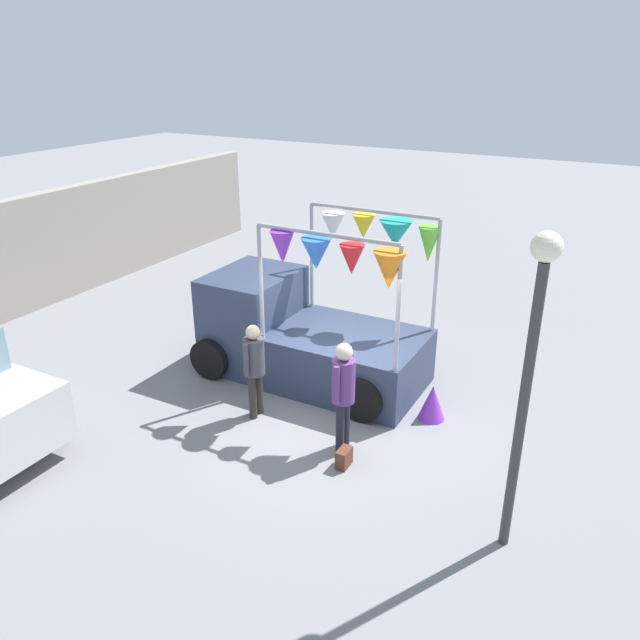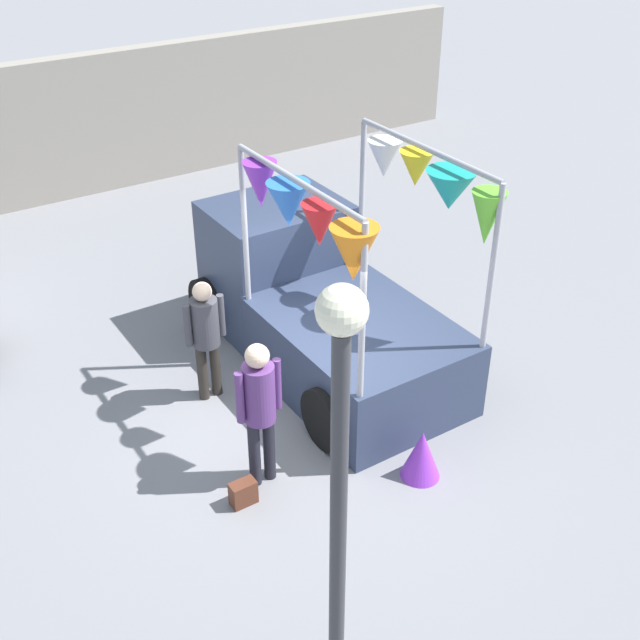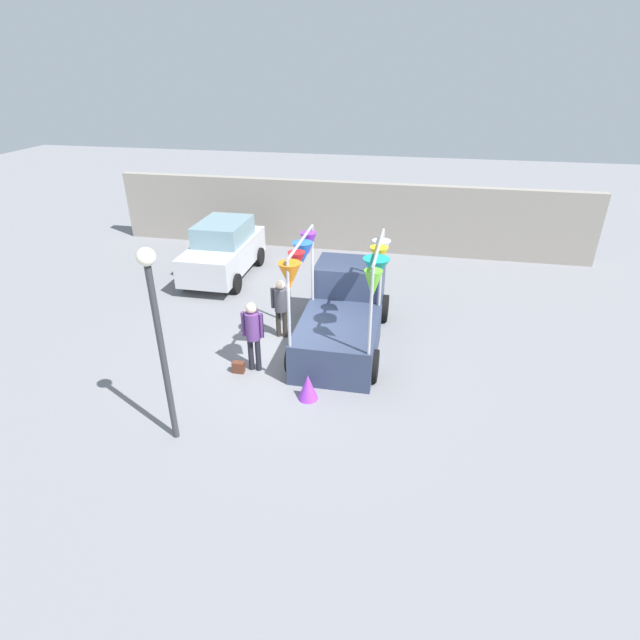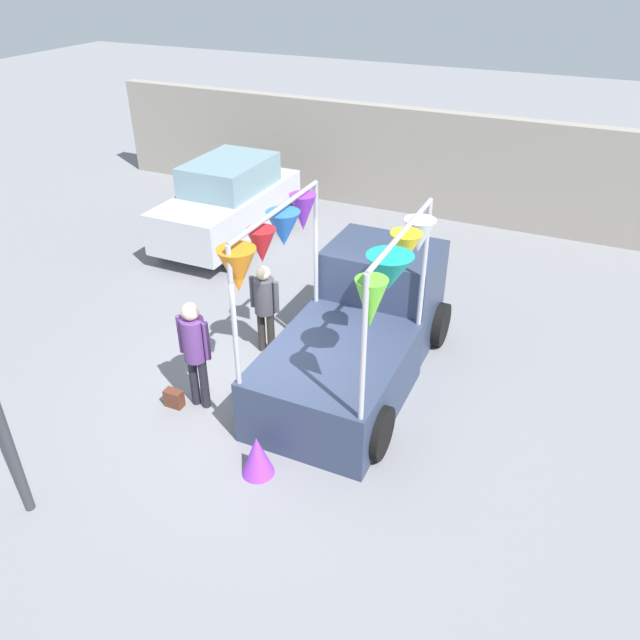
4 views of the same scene
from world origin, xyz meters
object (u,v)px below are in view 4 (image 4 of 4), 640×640
vendor_truck (360,324)px  folded_kite_bundle_violet (257,456)px  parked_car (229,202)px  handbag (174,398)px  person_customer (195,346)px  person_vendor (265,302)px

vendor_truck → folded_kite_bundle_violet: bearing=-97.7°
parked_car → handbag: 6.19m
folded_kite_bundle_violet → person_customer: bearing=149.2°
vendor_truck → handbag: 3.07m
vendor_truck → person_vendor: size_ratio=2.55×
parked_car → vendor_truck: bearing=-37.9°
parked_car → person_customer: 6.10m
parked_car → handbag: (2.45, -5.62, -0.80)m
person_vendor → handbag: size_ratio=5.78×
vendor_truck → person_vendor: 1.65m
parked_car → person_vendor: bearing=-51.2°
handbag → folded_kite_bundle_violet: (1.84, -0.69, 0.16)m
person_customer → person_vendor: bearing=83.1°
vendor_truck → person_vendor: bearing=-176.0°
vendor_truck → parked_car: (-4.65, 3.62, 0.05)m
vendor_truck → person_customer: 2.59m
parked_car → person_vendor: parked_car is taller
person_vendor → folded_kite_bundle_violet: person_vendor is taller
person_customer → vendor_truck: bearing=44.3°
person_customer → folded_kite_bundle_violet: bearing=-30.8°
parked_car → person_vendor: size_ratio=2.47×
handbag → folded_kite_bundle_violet: 1.97m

